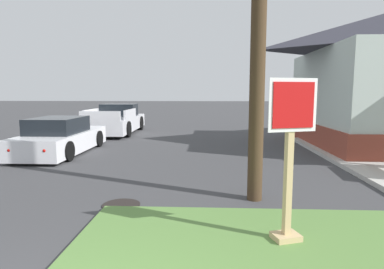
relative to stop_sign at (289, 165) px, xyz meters
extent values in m
cube|color=tan|center=(0.00, 0.02, 0.02)|extent=(0.11, 0.11, 2.13)
cube|color=tan|center=(0.00, 0.02, -1.01)|extent=(0.43, 0.38, 0.08)
cube|color=white|center=(0.01, -0.03, 0.79)|extent=(0.66, 0.23, 0.69)
cube|color=red|center=(0.02, -0.05, 0.79)|extent=(0.56, 0.19, 0.59)
cylinder|color=black|center=(-2.69, 1.48, -1.12)|extent=(0.70, 0.70, 0.02)
cube|color=silver|center=(-6.15, 6.66, -0.72)|extent=(1.72, 4.42, 0.64)
cube|color=black|center=(-6.15, 6.44, -0.16)|extent=(1.47, 2.04, 0.56)
cylinder|color=black|center=(-6.95, 8.03, -0.82)|extent=(0.22, 0.62, 0.62)
cylinder|color=black|center=(-5.35, 8.02, -0.82)|extent=(0.22, 0.62, 0.62)
cylinder|color=black|center=(-6.96, 5.30, -0.82)|extent=(0.22, 0.62, 0.62)
cylinder|color=black|center=(-5.36, 5.29, -0.82)|extent=(0.22, 0.62, 0.62)
sphere|color=white|center=(-6.66, 8.82, -0.66)|extent=(0.14, 0.14, 0.14)
sphere|color=red|center=(-6.67, 4.50, -0.66)|extent=(0.12, 0.12, 0.12)
sphere|color=white|center=(-5.63, 8.81, -0.66)|extent=(0.14, 0.14, 0.14)
sphere|color=red|center=(-5.65, 4.49, -0.66)|extent=(0.12, 0.12, 0.12)
cube|color=silver|center=(-5.84, 12.30, -0.63)|extent=(2.09, 5.31, 0.68)
cube|color=black|center=(-5.85, 13.04, 0.01)|extent=(1.79, 1.40, 0.68)
cube|color=silver|center=(-6.79, 11.36, -0.07)|extent=(0.13, 2.22, 0.44)
cube|color=silver|center=(-4.87, 11.39, -0.07)|extent=(0.13, 2.22, 0.44)
cube|color=silver|center=(-5.81, 9.71, -0.07)|extent=(1.81, 0.13, 0.44)
cylinder|color=black|center=(-6.81, 13.87, -0.75)|extent=(0.27, 0.76, 0.76)
cylinder|color=black|center=(-4.92, 13.90, -0.75)|extent=(0.27, 0.76, 0.76)
cylinder|color=black|center=(-6.77, 10.70, -0.75)|extent=(0.27, 0.76, 0.76)
cylinder|color=black|center=(-4.87, 10.73, -0.75)|extent=(0.27, 0.76, 0.76)
camera|label=1|loc=(-1.08, -4.31, 0.95)|focal=30.58mm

